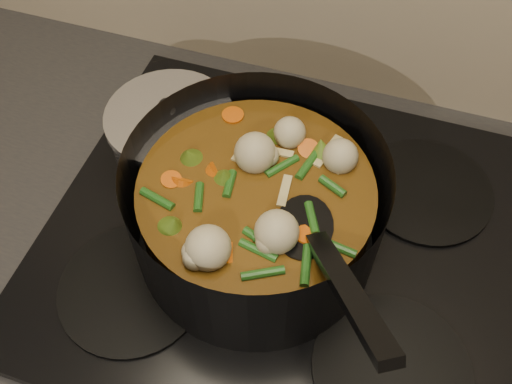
% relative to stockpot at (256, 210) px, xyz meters
% --- Properties ---
extents(counter, '(2.64, 0.64, 0.91)m').
position_rel_stockpot_xyz_m(counter, '(0.04, 0.02, -0.54)').
color(counter, brown).
rests_on(counter, ground).
extents(stovetop, '(0.62, 0.54, 0.03)m').
position_rel_stockpot_xyz_m(stovetop, '(0.04, 0.02, -0.08)').
color(stovetop, black).
rests_on(stovetop, counter).
extents(stockpot, '(0.38, 0.40, 0.22)m').
position_rel_stockpot_xyz_m(stockpot, '(0.00, 0.00, 0.00)').
color(stockpot, black).
rests_on(stockpot, stovetop).
extents(saucepan, '(0.16, 0.16, 0.13)m').
position_rel_stockpot_xyz_m(saucepan, '(-0.14, 0.08, -0.01)').
color(saucepan, silver).
rests_on(saucepan, stovetop).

